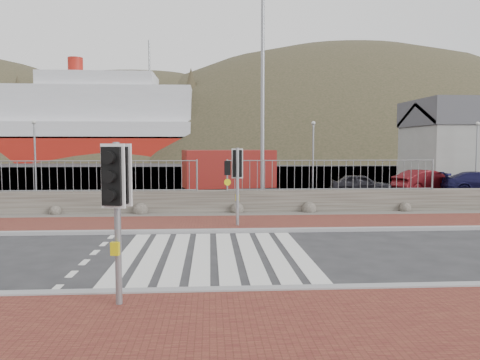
{
  "coord_description": "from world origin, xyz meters",
  "views": [
    {
      "loc": [
        -0.09,
        -11.36,
        2.71
      ],
      "look_at": [
        0.84,
        3.0,
        1.64
      ],
      "focal_mm": 35.0,
      "sensor_mm": 36.0,
      "label": 1
    }
  ],
  "objects": [
    {
      "name": "kerb_near",
      "position": [
        0.0,
        -3.0,
        0.05
      ],
      "size": [
        40.0,
        0.25,
        0.12
      ],
      "primitive_type": "cube",
      "color": "gray",
      "rests_on": "ground"
    },
    {
      "name": "stone_wall",
      "position": [
        0.0,
        7.3,
        0.45
      ],
      "size": [
        40.0,
        0.6,
        0.9
      ],
      "primitive_type": "cube",
      "color": "#4C473E",
      "rests_on": "ground"
    },
    {
      "name": "gravel_strip",
      "position": [
        0.0,
        6.5,
        0.03
      ],
      "size": [
        40.0,
        1.5,
        0.06
      ],
      "primitive_type": "cube",
      "color": "#59544C",
      "rests_on": "ground"
    },
    {
      "name": "sidewalk_far",
      "position": [
        0.0,
        4.5,
        0.04
      ],
      "size": [
        40.0,
        3.0,
        0.08
      ],
      "primitive_type": "cube",
      "color": "brown",
      "rests_on": "ground"
    },
    {
      "name": "water",
      "position": [
        0.0,
        62.9,
        0.0
      ],
      "size": [
        220.0,
        50.0,
        0.05
      ],
      "primitive_type": "cube",
      "color": "#3F4C54",
      "rests_on": "ground"
    },
    {
      "name": "ground",
      "position": [
        0.0,
        0.0,
        0.0
      ],
      "size": [
        220.0,
        220.0,
        0.0
      ],
      "primitive_type": "plane",
      "color": "#28282B",
      "rests_on": "ground"
    },
    {
      "name": "ferry",
      "position": [
        -24.65,
        67.9,
        5.36
      ],
      "size": [
        50.0,
        16.0,
        20.0
      ],
      "color": "maroon",
      "rests_on": "ground"
    },
    {
      "name": "kerb_far",
      "position": [
        0.0,
        3.0,
        0.05
      ],
      "size": [
        40.0,
        0.25,
        0.12
      ],
      "primitive_type": "cube",
      "color": "gray",
      "rests_on": "ground"
    },
    {
      "name": "hills_backdrop",
      "position": [
        6.74,
        87.9,
        -23.05
      ],
      "size": [
        254.0,
        90.0,
        100.0
      ],
      "color": "#2E301D",
      "rests_on": "ground"
    },
    {
      "name": "zebra_crossing",
      "position": [
        -0.0,
        0.0,
        0.01
      ],
      "size": [
        4.62,
        5.6,
        0.01
      ],
      "color": "silver",
      "rests_on": "ground"
    },
    {
      "name": "traffic_signal_far",
      "position": [
        0.78,
        3.88,
        1.9
      ],
      "size": [
        0.62,
        0.23,
        2.63
      ],
      "rotation": [
        0.0,
        0.0,
        3.12
      ],
      "color": "gray",
      "rests_on": "ground"
    },
    {
      "name": "car_b",
      "position": [
        12.36,
        14.68,
        0.65
      ],
      "size": [
        4.18,
        2.43,
        1.3
      ],
      "primitive_type": "imported",
      "rotation": [
        0.0,
        0.0,
        1.85
      ],
      "color": "#500B0F",
      "rests_on": "ground"
    },
    {
      "name": "car_a",
      "position": [
        8.22,
        13.78,
        0.57
      ],
      "size": [
        3.5,
        1.86,
        1.13
      ],
      "primitive_type": "imported",
      "rotation": [
        0.0,
        0.0,
        1.41
      ],
      "color": "black",
      "rests_on": "ground"
    },
    {
      "name": "shipping_container",
      "position": [
        1.12,
        18.73,
        1.2
      ],
      "size": [
        6.08,
        3.4,
        2.39
      ],
      "primitive_type": "cube",
      "rotation": [
        0.0,
        0.0,
        0.18
      ],
      "color": "maroon",
      "rests_on": "ground"
    },
    {
      "name": "streetlight",
      "position": [
        2.26,
        8.1,
        5.06
      ],
      "size": [
        1.91,
        0.26,
        8.99
      ],
      "rotation": [
        0.0,
        0.0,
        0.03
      ],
      "color": "gray",
      "rests_on": "ground"
    },
    {
      "name": "sidewalk_near",
      "position": [
        0.0,
        -5.0,
        0.04
      ],
      "size": [
        40.0,
        4.0,
        0.08
      ],
      "primitive_type": "cube",
      "color": "brown",
      "rests_on": "ground"
    },
    {
      "name": "quay",
      "position": [
        0.0,
        27.9,
        0.0
      ],
      "size": [
        120.0,
        40.0,
        0.5
      ],
      "primitive_type": "cube",
      "color": "#4C4C4F",
      "rests_on": "ground"
    },
    {
      "name": "traffic_signal_near",
      "position": [
        -1.6,
        -3.65,
        2.0
      ],
      "size": [
        0.44,
        0.32,
        2.76
      ],
      "rotation": [
        0.0,
        0.0,
        -0.22
      ],
      "color": "gray",
      "rests_on": "ground"
    },
    {
      "name": "railing",
      "position": [
        0.0,
        7.15,
        1.82
      ],
      "size": [
        18.07,
        0.07,
        1.22
      ],
      "color": "gray",
      "rests_on": "stone_wall"
    }
  ]
}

